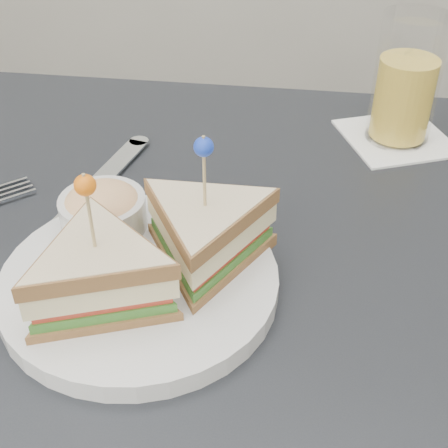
% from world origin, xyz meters
% --- Properties ---
extents(table, '(0.80, 0.80, 0.75)m').
position_xyz_m(table, '(0.00, 0.00, 0.67)').
color(table, black).
rests_on(table, ground).
extents(plate_meal, '(0.29, 0.28, 0.14)m').
position_xyz_m(plate_meal, '(-0.05, -0.03, 0.79)').
color(plate_meal, silver).
rests_on(plate_meal, table).
extents(cutlery_knife, '(0.07, 0.23, 0.01)m').
position_xyz_m(cutlery_knife, '(-0.15, 0.10, 0.75)').
color(cutlery_knife, silver).
rests_on(cutlery_knife, table).
extents(drink_set, '(0.16, 0.16, 0.15)m').
position_xyz_m(drink_set, '(0.18, 0.28, 0.82)').
color(drink_set, white).
rests_on(drink_set, table).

